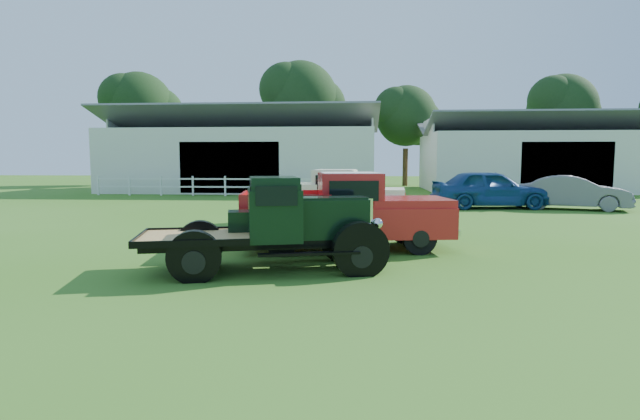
# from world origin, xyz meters

# --- Properties ---
(ground) EXTENTS (120.00, 120.00, 0.00)m
(ground) POSITION_xyz_m (0.00, 0.00, 0.00)
(ground) COLOR #336B14
(shed_left) EXTENTS (18.80, 10.20, 5.60)m
(shed_left) POSITION_xyz_m (-7.00, 26.00, 2.80)
(shed_left) COLOR beige
(shed_left) RESTS_ON ground
(shed_right) EXTENTS (16.80, 9.20, 5.20)m
(shed_right) POSITION_xyz_m (14.00, 27.00, 2.60)
(shed_right) COLOR beige
(shed_right) RESTS_ON ground
(fence_rail) EXTENTS (14.20, 0.16, 1.20)m
(fence_rail) POSITION_xyz_m (-8.00, 20.00, 0.60)
(fence_rail) COLOR white
(fence_rail) RESTS_ON ground
(tree_a) EXTENTS (6.30, 6.30, 10.50)m
(tree_a) POSITION_xyz_m (-18.00, 33.00, 5.25)
(tree_a) COLOR black
(tree_a) RESTS_ON ground
(tree_b) EXTENTS (6.90, 6.90, 11.50)m
(tree_b) POSITION_xyz_m (-4.00, 34.00, 5.75)
(tree_b) COLOR black
(tree_b) RESTS_ON ground
(tree_c) EXTENTS (5.40, 5.40, 9.00)m
(tree_c) POSITION_xyz_m (5.00, 33.00, 4.50)
(tree_c) COLOR black
(tree_c) RESTS_ON ground
(tree_d) EXTENTS (6.00, 6.00, 10.00)m
(tree_d) POSITION_xyz_m (18.00, 34.00, 5.00)
(tree_d) COLOR black
(tree_d) RESTS_ON ground
(vintage_flatbed) EXTENTS (4.89, 2.86, 1.82)m
(vintage_flatbed) POSITION_xyz_m (-0.68, -0.20, 0.91)
(vintage_flatbed) COLOR black
(vintage_flatbed) RESTS_ON ground
(red_pickup) EXTENTS (5.35, 2.67, 1.87)m
(red_pickup) POSITION_xyz_m (0.72, 2.25, 0.94)
(red_pickup) COLOR red
(red_pickup) RESTS_ON ground
(white_pickup) EXTENTS (5.03, 2.25, 1.80)m
(white_pickup) POSITION_xyz_m (0.19, 6.80, 0.90)
(white_pickup) COLOR #F2F1CD
(white_pickup) RESTS_ON ground
(misc_car_blue) EXTENTS (5.21, 2.36, 1.73)m
(misc_car_blue) POSITION_xyz_m (6.93, 13.19, 0.87)
(misc_car_blue) COLOR navy
(misc_car_blue) RESTS_ON ground
(misc_car_grey) EXTENTS (4.74, 2.94, 1.47)m
(misc_car_grey) POSITION_xyz_m (10.41, 12.82, 0.74)
(misc_car_grey) COLOR slate
(misc_car_grey) RESTS_ON ground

